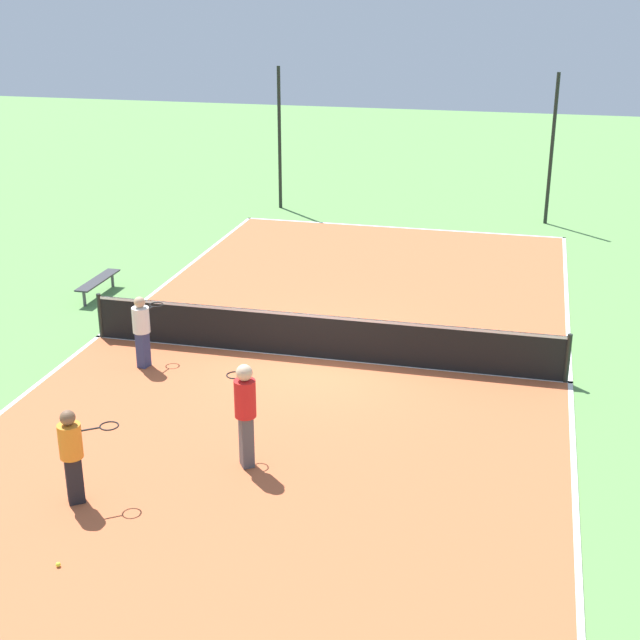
% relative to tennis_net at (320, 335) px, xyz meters
% --- Properties ---
extents(ground_plane, '(80.00, 80.00, 0.00)m').
position_rel_tennis_net_xyz_m(ground_plane, '(0.00, 0.00, -0.55)').
color(ground_plane, '#60934C').
extents(court_surface, '(10.57, 22.41, 0.02)m').
position_rel_tennis_net_xyz_m(court_surface, '(0.00, 0.00, -0.54)').
color(court_surface, '#C66038').
rests_on(court_surface, ground_plane).
extents(tennis_net, '(10.37, 0.10, 1.04)m').
position_rel_tennis_net_xyz_m(tennis_net, '(0.00, 0.00, 0.00)').
color(tennis_net, black).
rests_on(tennis_net, court_surface).
extents(bench, '(0.36, 1.87, 0.45)m').
position_rel_tennis_net_xyz_m(bench, '(-6.54, 2.63, -0.16)').
color(bench, '#333338').
rests_on(bench, ground_plane).
extents(player_coach_red, '(0.80, 0.96, 1.84)m').
position_rel_tennis_net_xyz_m(player_coach_red, '(-0.11, -4.70, 0.55)').
color(player_coach_red, '#4C4C51').
rests_on(player_coach_red, court_surface).
extents(player_far_white, '(0.48, 0.97, 1.55)m').
position_rel_tennis_net_xyz_m(player_far_white, '(-3.50, -1.30, 0.36)').
color(player_far_white, navy).
rests_on(player_far_white, court_surface).
extents(player_center_orange, '(0.95, 0.81, 1.59)m').
position_rel_tennis_net_xyz_m(player_center_orange, '(-2.34, -6.41, 0.38)').
color(player_center_orange, black).
rests_on(player_center_orange, court_surface).
extents(tennis_ball_far_baseline, '(0.07, 0.07, 0.07)m').
position_rel_tennis_net_xyz_m(tennis_ball_far_baseline, '(-1.80, -7.98, -0.49)').
color(tennis_ball_far_baseline, '#CCE033').
rests_on(tennis_ball_far_baseline, court_surface).
extents(fence_post_back_left, '(0.12, 0.12, 4.93)m').
position_rel_tennis_net_xyz_m(fence_post_back_left, '(-4.63, 12.97, 1.91)').
color(fence_post_back_left, black).
rests_on(fence_post_back_left, ground_plane).
extents(fence_post_back_right, '(0.12, 0.12, 4.93)m').
position_rel_tennis_net_xyz_m(fence_post_back_right, '(4.63, 12.97, 1.91)').
color(fence_post_back_right, black).
rests_on(fence_post_back_right, ground_plane).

